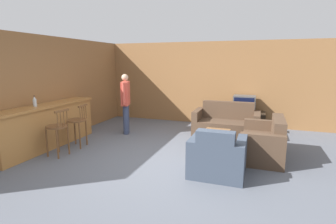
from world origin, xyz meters
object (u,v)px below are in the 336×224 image
(bar_chair_near, at_px, (57,130))
(person_by_window, at_px, (126,101))
(armchair_near, at_px, (217,158))
(tv, at_px, (244,104))
(loveseat_right, at_px, (264,143))
(bottle, at_px, (35,102))
(bar_chair_mid, at_px, (77,123))
(tv_unit, at_px, (243,120))
(couch_far, at_px, (226,124))
(coffee_table, at_px, (215,136))

(bar_chair_near, distance_m, person_by_window, 2.15)
(armchair_near, bearing_deg, tv, 86.49)
(loveseat_right, height_order, bottle, bottle)
(bar_chair_mid, bearing_deg, tv, 40.76)
(bar_chair_near, distance_m, bottle, 0.87)
(armchair_near, bearing_deg, loveseat_right, 57.11)
(bar_chair_mid, relative_size, tv_unit, 0.82)
(couch_far, distance_m, armchair_near, 2.63)
(bar_chair_mid, bearing_deg, person_by_window, 70.03)
(bar_chair_near, xyz_separation_m, coffee_table, (3.08, 1.51, -0.24))
(bar_chair_near, distance_m, loveseat_right, 4.36)
(coffee_table, relative_size, person_by_window, 0.63)
(bar_chair_mid, distance_m, person_by_window, 1.55)
(tv_unit, bearing_deg, bottle, -139.54)
(couch_far, relative_size, bottle, 7.20)
(loveseat_right, xyz_separation_m, coffee_table, (-1.05, 0.15, 0.01))
(couch_far, height_order, person_by_window, person_by_window)
(armchair_near, xyz_separation_m, person_by_window, (-2.83, 1.92, 0.61))
(loveseat_right, height_order, person_by_window, person_by_window)
(couch_far, distance_m, bottle, 4.73)
(bottle, bearing_deg, tv_unit, 40.46)
(armchair_near, bearing_deg, tv_unit, 86.49)
(bar_chair_mid, height_order, tv, bar_chair_mid)
(bar_chair_mid, height_order, coffee_table, bar_chair_mid)
(armchair_near, distance_m, tv_unit, 3.59)
(couch_far, xyz_separation_m, bottle, (-3.84, -2.65, 0.80))
(loveseat_right, xyz_separation_m, bottle, (-4.80, -1.24, 0.81))
(armchair_near, relative_size, person_by_window, 0.57)
(coffee_table, relative_size, bottle, 4.36)
(tv, relative_size, bottle, 2.66)
(couch_far, relative_size, loveseat_right, 1.18)
(couch_far, bearing_deg, tv, 67.89)
(bar_chair_mid, xyz_separation_m, bottle, (-0.66, -0.53, 0.55))
(bar_chair_near, xyz_separation_m, couch_far, (3.18, 2.76, -0.25))
(armchair_near, xyz_separation_m, bottle, (-4.01, -0.02, 0.80))
(couch_far, bearing_deg, person_by_window, -165.23)
(loveseat_right, bearing_deg, tv, 103.56)
(tv_unit, bearing_deg, armchair_near, -93.51)
(armchair_near, distance_m, bottle, 4.09)
(tv, bearing_deg, bar_chair_mid, -139.24)
(tv, bearing_deg, armchair_near, -93.51)
(bar_chair_mid, bearing_deg, coffee_table, 15.69)
(armchair_near, bearing_deg, coffee_table, 100.81)
(loveseat_right, bearing_deg, coffee_table, 171.79)
(coffee_table, relative_size, tv, 1.64)
(bar_chair_mid, distance_m, tv_unit, 4.72)
(bar_chair_near, bearing_deg, tv, 46.17)
(couch_far, distance_m, tv, 1.12)
(armchair_near, xyz_separation_m, tv, (0.22, 3.58, 0.44))
(loveseat_right, xyz_separation_m, tv_unit, (-0.57, 2.36, -0.05))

